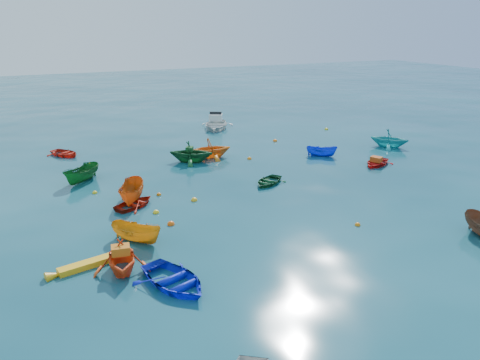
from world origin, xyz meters
name	(u,v)px	position (x,y,z in m)	size (l,w,h in m)	color
ground	(279,215)	(0.00, 0.00, 0.00)	(160.00, 160.00, 0.00)	#093444
dinghy_blue_sw	(174,286)	(-7.17, -4.45, 0.00)	(2.42, 3.38, 0.70)	#1021CD
dinghy_orange_w	(122,270)	(-8.76, -2.42, 0.00)	(2.37, 2.75, 1.45)	#EB4916
sampan_yellow_mid	(137,241)	(-7.60, -0.02, 0.00)	(1.01, 2.69, 1.04)	orange
dinghy_green_e	(268,184)	(1.80, 4.67, 0.00)	(1.80, 2.51, 0.52)	#104624
dinghy_cyan_se	(389,147)	(15.11, 8.67, 0.00)	(2.57, 2.98, 1.57)	#1BA5AB
dinghy_red_nw	(135,206)	(-6.69, 4.39, 0.00)	(1.78, 2.49, 0.52)	red
sampan_orange_n	(133,201)	(-6.65, 5.20, 0.00)	(1.23, 3.27, 1.27)	#C05212
dinghy_green_n	(191,162)	(-1.01, 11.32, 0.00)	(2.69, 3.12, 1.64)	#135425
dinghy_red_ne	(376,165)	(10.75, 5.02, 0.00)	(1.87, 2.62, 0.54)	red
sampan_blue_far	(321,156)	(8.53, 8.67, 0.00)	(0.87, 2.32, 0.90)	#1030CB
dinghy_red_far	(65,156)	(-9.23, 16.99, 0.00)	(1.96, 2.74, 0.57)	red
dinghy_orange_far	(211,157)	(0.72, 11.81, 0.00)	(2.62, 3.04, 1.60)	orange
sampan_green_far	(83,182)	(-8.79, 9.98, 0.00)	(1.14, 3.03, 1.17)	#14571F
kayak_yellow	(91,266)	(-9.87, -1.52, 0.00)	(0.49, 3.41, 0.33)	#F3AB15
motorboat_white	(216,128)	(4.87, 21.07, 0.00)	(3.17, 4.43, 1.52)	silver
tarp_orange_a	(121,250)	(-8.75, -2.37, 0.90)	(0.73, 0.56, 0.36)	orange
tarp_green_b	(189,149)	(-1.09, 11.37, 0.97)	(0.63, 0.48, 0.30)	#11471A
tarp_orange_b	(376,159)	(10.66, 4.98, 0.45)	(0.75, 0.57, 0.36)	#B64512
buoy_or_a	(171,225)	(-5.61, 1.15, 0.00)	(0.38, 0.38, 0.38)	#E7560C
buoy_ye_a	(156,213)	(-5.90, 2.96, 0.00)	(0.35, 0.35, 0.35)	yellow
buoy_or_b	(358,225)	(2.89, -2.87, 0.00)	(0.30, 0.30, 0.30)	#CF6F0B
buoy_ye_b	(95,193)	(-8.41, 7.48, 0.00)	(0.30, 0.30, 0.30)	yellow
buoy_or_c	(159,195)	(-5.02, 5.56, 0.00)	(0.29, 0.29, 0.29)	orange
buoy_ye_c	(194,201)	(-3.42, 3.83, 0.00)	(0.37, 0.37, 0.37)	gold
buoy_or_d	(249,159)	(3.17, 10.21, 0.00)	(0.33, 0.33, 0.33)	orange
buoy_ye_d	(91,165)	(-7.82, 13.57, 0.00)	(0.37, 0.37, 0.37)	gold
buoy_or_e	(275,141)	(7.56, 14.21, 0.00)	(0.38, 0.38, 0.38)	orange
buoy_ye_e	(326,130)	(14.19, 16.18, 0.00)	(0.35, 0.35, 0.35)	yellow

